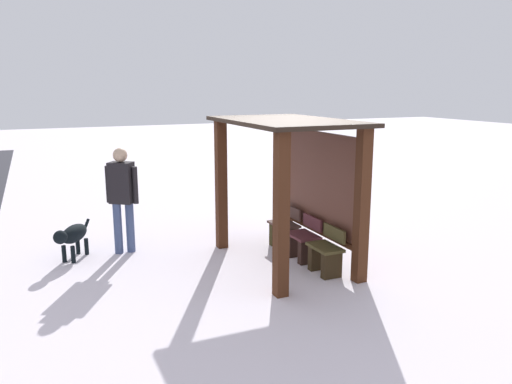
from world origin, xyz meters
The scene contains 7 objects.
ground_plane centered at (0.00, 0.00, 0.00)m, with size 60.00×60.00×0.00m, color white.
bus_shelter centered at (0.00, 0.22, 1.57)m, with size 2.68×1.66×2.31m.
bench_left_inside centered at (-0.69, 0.36, 0.29)m, with size 0.59×0.39×0.73m.
bench_center_inside centered at (0.00, 0.36, 0.28)m, with size 0.59×0.39×0.72m.
bench_right_inside centered at (0.69, 0.36, 0.29)m, with size 0.59×0.35×0.72m.
person_walking centered at (-1.57, -2.27, 1.06)m, with size 0.43×0.52×1.81m.
dog centered at (-1.54, -3.10, 0.41)m, with size 0.85×0.64×0.59m.
Camera 1 is at (6.89, -3.56, 2.81)m, focal length 35.25 mm.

